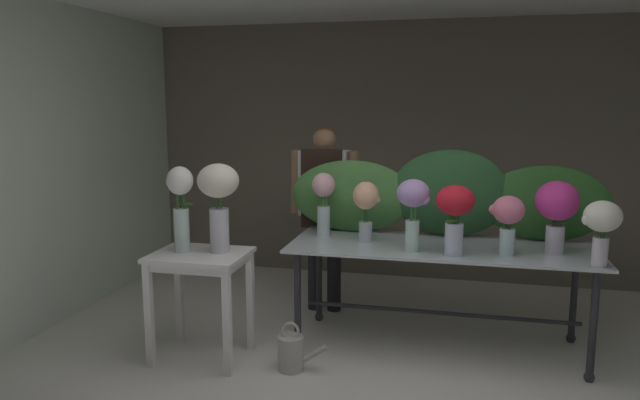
# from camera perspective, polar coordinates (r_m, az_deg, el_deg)

# --- Properties ---
(ground_plane) EXTENTS (7.26, 7.26, 0.00)m
(ground_plane) POSITION_cam_1_polar(r_m,az_deg,el_deg) (4.85, 6.98, -12.63)
(ground_plane) COLOR silver
(wall_back) EXTENTS (5.58, 0.12, 2.62)m
(wall_back) POSITION_cam_1_polar(r_m,az_deg,el_deg) (6.16, 8.94, 4.61)
(wall_back) COLOR #706656
(wall_back) RESTS_ON ground
(wall_left) EXTENTS (0.12, 3.42, 2.62)m
(wall_left) POSITION_cam_1_polar(r_m,az_deg,el_deg) (5.56, -22.70, 3.49)
(wall_left) COLOR silver
(wall_left) RESTS_ON ground
(display_table_glass) EXTENTS (2.19, 0.87, 0.79)m
(display_table_glass) POSITION_cam_1_polar(r_m,az_deg,el_deg) (4.43, 11.55, -5.68)
(display_table_glass) COLOR silver
(display_table_glass) RESTS_ON ground
(side_table_white) EXTENTS (0.65, 0.53, 0.78)m
(side_table_white) POSITION_cam_1_polar(r_m,az_deg,el_deg) (4.25, -11.49, -6.60)
(side_table_white) COLOR white
(side_table_white) RESTS_ON ground
(florist) EXTENTS (0.59, 0.24, 1.61)m
(florist) POSITION_cam_1_polar(r_m,az_deg,el_deg) (5.07, 0.42, 0.12)
(florist) COLOR #232328
(florist) RESTS_ON ground
(foliage_backdrop) EXTENTS (2.43, 0.26, 0.67)m
(foliage_backdrop) POSITION_cam_1_polar(r_m,az_deg,el_deg) (4.65, 11.82, 0.30)
(foliage_backdrop) COLOR #477F3D
(foliage_backdrop) RESTS_ON display_table_glass
(vase_crimson_stock) EXTENTS (0.26, 0.26, 0.48)m
(vase_crimson_stock) POSITION_cam_1_polar(r_m,az_deg,el_deg) (4.06, 12.90, -1.01)
(vase_crimson_stock) COLOR silver
(vase_crimson_stock) RESTS_ON display_table_glass
(vase_rosy_freesia) EXTENTS (0.24, 0.21, 0.41)m
(vase_rosy_freesia) POSITION_cam_1_polar(r_m,az_deg,el_deg) (4.17, 17.69, -1.66)
(vase_rosy_freesia) COLOR silver
(vase_rosy_freesia) RESTS_ON display_table_glass
(vase_lilac_hydrangea) EXTENTS (0.23, 0.23, 0.51)m
(vase_lilac_hydrangea) POSITION_cam_1_polar(r_m,az_deg,el_deg) (4.12, 9.02, -0.31)
(vase_lilac_hydrangea) COLOR silver
(vase_lilac_hydrangea) RESTS_ON display_table_glass
(vase_magenta_lilies) EXTENTS (0.29, 0.29, 0.50)m
(vase_magenta_lilies) POSITION_cam_1_polar(r_m,az_deg,el_deg) (4.32, 21.92, -0.66)
(vase_magenta_lilies) COLOR silver
(vase_magenta_lilies) RESTS_ON display_table_glass
(vase_blush_roses) EXTENTS (0.18, 0.18, 0.50)m
(vase_blush_roses) POSITION_cam_1_polar(r_m,az_deg,el_deg) (4.55, 0.35, 0.19)
(vase_blush_roses) COLOR silver
(vase_blush_roses) RESTS_ON display_table_glass
(vase_ivory_carnations) EXTENTS (0.24, 0.23, 0.42)m
(vase_ivory_carnations) POSITION_cam_1_polar(r_m,az_deg,el_deg) (4.10, 25.59, -2.06)
(vase_ivory_carnations) COLOR silver
(vase_ivory_carnations) RESTS_ON display_table_glass
(vase_peach_snapdragons) EXTENTS (0.20, 0.19, 0.45)m
(vase_peach_snapdragons) POSITION_cam_1_polar(r_m,az_deg,el_deg) (4.37, 4.47, -0.35)
(vase_peach_snapdragons) COLOR silver
(vase_peach_snapdragons) RESTS_ON display_table_glass
(vase_white_roses_tall) EXTENTS (0.19, 0.18, 0.60)m
(vase_white_roses_tall) POSITION_cam_1_polar(r_m,az_deg,el_deg) (4.21, -13.32, -0.16)
(vase_white_roses_tall) COLOR silver
(vase_white_roses_tall) RESTS_ON side_table_white
(vase_cream_lisianthus_tall) EXTENTS (0.29, 0.29, 0.63)m
(vase_cream_lisianthus_tall) POSITION_cam_1_polar(r_m,az_deg,el_deg) (4.14, -9.74, 0.42)
(vase_cream_lisianthus_tall) COLOR silver
(vase_cream_lisianthus_tall) RESTS_ON side_table_white
(watering_can) EXTENTS (0.35, 0.18, 0.34)m
(watering_can) POSITION_cam_1_polar(r_m,az_deg,el_deg) (4.17, -2.78, -14.49)
(watering_can) COLOR #B7B2A8
(watering_can) RESTS_ON ground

